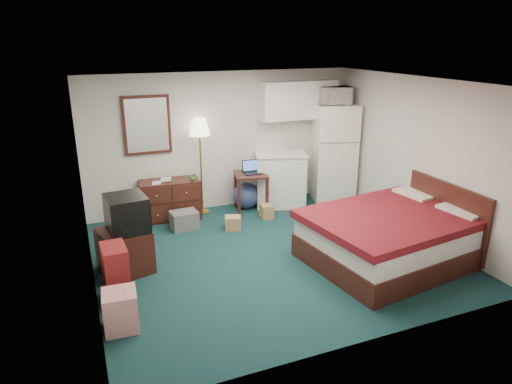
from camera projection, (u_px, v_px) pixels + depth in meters
name	position (u px, v px, depth m)	size (l,w,h in m)	color
floor	(272.00, 254.00, 6.79)	(5.00, 4.50, 0.01)	black
ceiling	(274.00, 82.00, 5.98)	(5.00, 4.50, 0.01)	silver
walls	(273.00, 174.00, 6.39)	(5.01, 4.51, 2.50)	silver
mirror	(147.00, 125.00, 7.72)	(0.80, 0.06, 1.00)	white
upper_cabinets	(299.00, 100.00, 8.50)	(1.50, 0.35, 0.70)	white
headboard	(446.00, 215.00, 6.77)	(0.06, 1.56, 1.00)	#3A1511
dresser	(170.00, 200.00, 8.03)	(1.03, 0.47, 0.70)	#3A1511
floor_lamp	(201.00, 167.00, 8.13)	(0.38, 0.38, 1.74)	gold
desk	(251.00, 192.00, 8.36)	(0.57, 0.57, 0.72)	#3A1511
exercise_ball	(246.00, 195.00, 8.55)	(0.50, 0.50, 0.50)	navy
kitchen_counter	(280.00, 179.00, 8.67)	(0.91, 0.69, 0.99)	white
fridge	(333.00, 152.00, 8.88)	(0.77, 0.77, 1.87)	white
bed	(390.00, 238.00, 6.49)	(2.22, 1.73, 0.71)	#4A070E
tv_stand	(125.00, 251.00, 6.23)	(0.60, 0.65, 0.60)	#3A1511
suitcase	(116.00, 274.00, 5.50)	(0.28, 0.44, 0.72)	maroon
retail_box	(121.00, 310.00, 5.00)	(0.36, 0.36, 0.45)	silver
file_bin	(184.00, 220.00, 7.65)	(0.43, 0.32, 0.30)	slate
cardboard_box_a	(233.00, 223.00, 7.64)	(0.26, 0.22, 0.22)	olive
cardboard_box_b	(267.00, 211.00, 8.12)	(0.21, 0.24, 0.24)	olive
laptop	(253.00, 168.00, 8.21)	(0.32, 0.26, 0.22)	black
crt_tv	(127.00, 213.00, 6.07)	(0.52, 0.56, 0.48)	black
microwave	(334.00, 93.00, 8.47)	(0.58, 0.32, 0.40)	white
book_a	(152.00, 178.00, 7.71)	(0.15, 0.02, 0.20)	olive
book_b	(160.00, 174.00, 7.88)	(0.18, 0.02, 0.25)	olive
mug	(193.00, 178.00, 7.89)	(0.11, 0.09, 0.11)	#417B31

